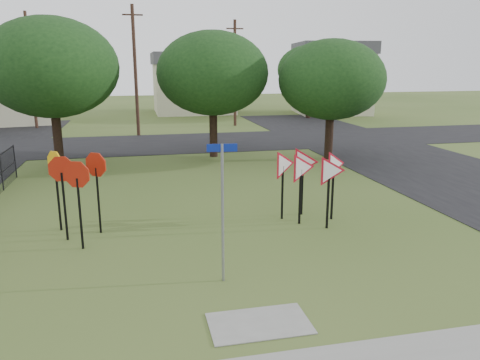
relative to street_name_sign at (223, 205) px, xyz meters
name	(u,v)px	position (x,y,z in m)	size (l,w,h in m)	color
ground	(234,273)	(0.35, 0.36, -1.87)	(140.00, 140.00, 0.00)	#3B511E
street_right	(426,166)	(12.35, 10.36, -1.86)	(8.00, 50.00, 0.02)	black
street_far	(171,143)	(0.35, 20.36, -1.86)	(60.00, 8.00, 0.02)	black
curb_pad	(259,324)	(0.35, -2.04, -1.86)	(2.00, 1.20, 0.02)	gray
street_name_sign	(223,205)	(0.00, 0.00, 0.00)	(0.68, 0.09, 3.30)	gray
stop_sign_cluster	(73,177)	(-3.69, 3.77, -0.01)	(1.81, 2.20, 2.52)	black
yield_sign_cluster	(310,169)	(3.54, 3.73, -0.13)	(2.53, 1.73, 2.37)	black
far_pole_a	(135,70)	(-1.65, 24.36, 2.73)	(1.40, 0.24, 9.00)	#40281D
far_pole_b	(235,73)	(6.35, 28.36, 2.47)	(1.40, 0.24, 8.50)	#40281D
far_pole_c	(31,70)	(-9.65, 30.36, 2.73)	(1.40, 0.24, 9.00)	#40281D
house_mid	(193,82)	(4.35, 40.36, 1.27)	(8.40, 8.40, 6.20)	beige
house_right	(332,78)	(18.35, 36.36, 1.78)	(8.30, 8.30, 7.20)	beige
tree_near_left	(51,68)	(-5.65, 14.36, 2.98)	(6.40, 6.40, 7.27)	black
tree_near_mid	(213,73)	(2.35, 15.36, 2.67)	(6.00, 6.00, 6.80)	black
tree_near_right	(332,80)	(8.35, 13.36, 2.35)	(5.60, 5.60, 6.33)	black
tree_far_right	(310,70)	(14.35, 32.36, 2.67)	(6.00, 6.00, 6.80)	black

